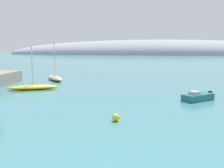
% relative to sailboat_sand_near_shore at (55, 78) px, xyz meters
% --- Properties ---
extents(distant_ridge, '(260.67, 54.60, 24.22)m').
position_rel_sailboat_sand_near_shore_xyz_m(distant_ridge, '(30.99, 181.49, -0.51)').
color(distant_ridge, '#999EA8').
rests_on(distant_ridge, ground).
extents(sailboat_sand_near_shore, '(6.19, 8.23, 8.06)m').
position_rel_sailboat_sand_near_shore_xyz_m(sailboat_sand_near_shore, '(0.00, 0.00, 0.00)').
color(sailboat_sand_near_shore, '#C6B284').
rests_on(sailboat_sand_near_shore, water).
extents(sailboat_yellow_mid_mooring, '(8.14, 5.11, 6.96)m').
position_rel_sailboat_sand_near_shore_xyz_m(sailboat_yellow_mid_mooring, '(0.35, -12.34, -0.07)').
color(sailboat_yellow_mid_mooring, yellow).
rests_on(sailboat_yellow_mid_mooring, water).
extents(motorboat_teal_alongside_breakwater, '(4.52, 4.20, 1.25)m').
position_rel_sailboat_sand_near_shore_xyz_m(motorboat_teal_alongside_breakwater, '(25.17, -18.63, -0.04)').
color(motorboat_teal_alongside_breakwater, '#1E6B70').
rests_on(motorboat_teal_alongside_breakwater, water).
extents(mooring_buoy_yellow, '(0.73, 0.73, 0.73)m').
position_rel_sailboat_sand_near_shore_xyz_m(mooring_buoy_yellow, '(15.63, -29.92, -0.14)').
color(mooring_buoy_yellow, yellow).
rests_on(mooring_buoy_yellow, water).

